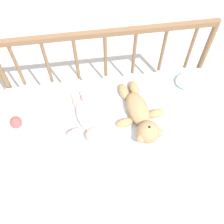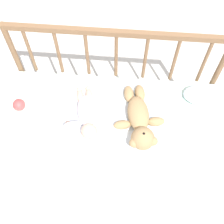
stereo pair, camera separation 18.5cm
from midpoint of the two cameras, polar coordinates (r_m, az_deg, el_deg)
The scene contains 8 objects.
ground_plane at distance 2.39m, azimuth 2.22°, elevation -6.75°, with size 12.00×12.00×0.00m, color silver.
crib_mattress at distance 2.15m, azimuth 2.45°, elevation -4.26°, with size 1.32×0.59×0.51m.
crib_rail at distance 1.98m, azimuth 3.45°, elevation 8.95°, with size 1.32×0.04×0.93m.
blanket at distance 1.92m, azimuth 3.16°, elevation -1.01°, with size 0.83×0.54×0.01m.
teddy_bear at distance 1.86m, azimuth 7.91°, elevation -2.01°, with size 0.32×0.46×0.14m.
baby at distance 1.89m, azimuth -1.81°, elevation -0.67°, with size 0.28×0.38×0.10m.
small_pillow at distance 2.07m, azimuth 18.40°, elevation 2.72°, with size 0.22×0.15×0.06m.
toy_ball at distance 1.98m, azimuth -14.14°, elevation 1.03°, with size 0.08×0.08×0.08m.
Camera 2 is at (0.07, -0.89, 2.22)m, focal length 50.00 mm.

